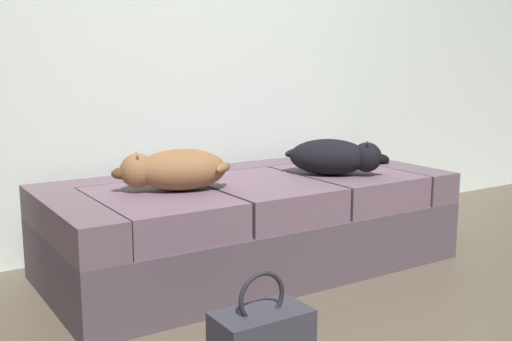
# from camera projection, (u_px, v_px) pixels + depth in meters

# --- Properties ---
(couch) EXTENTS (2.02, 0.93, 0.46)m
(couch) POSITION_uv_depth(u_px,v_px,m) (251.00, 224.00, 3.15)
(couch) COLOR #51454D
(couch) RESTS_ON ground
(dog_tan) EXTENTS (0.54, 0.35, 0.19)m
(dog_tan) POSITION_uv_depth(u_px,v_px,m) (174.00, 170.00, 2.81)
(dog_tan) COLOR #8C5E39
(dog_tan) RESTS_ON couch
(dog_dark) EXTENTS (0.47, 0.46, 0.19)m
(dog_dark) POSITION_uv_depth(u_px,v_px,m) (335.00, 157.00, 3.19)
(dog_dark) COLOR black
(dog_dark) RESTS_ON couch
(tv_remote) EXTENTS (0.05, 0.15, 0.02)m
(tv_remote) POSITION_uv_depth(u_px,v_px,m) (377.00, 160.00, 3.59)
(tv_remote) COLOR black
(tv_remote) RESTS_ON couch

